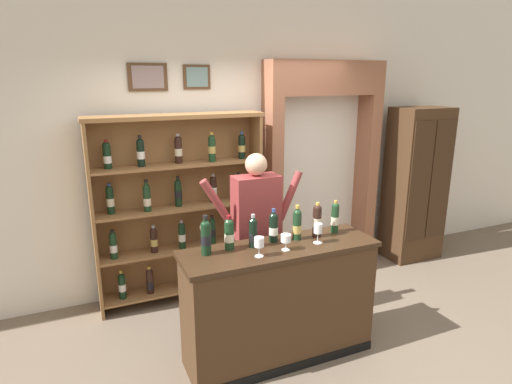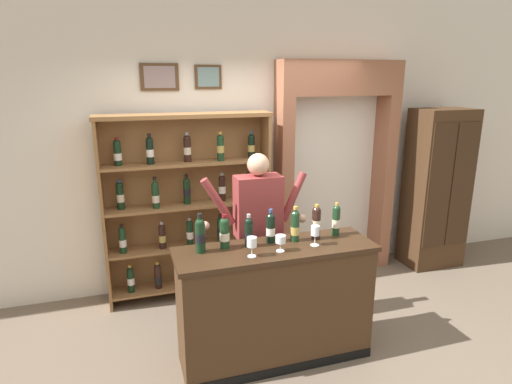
# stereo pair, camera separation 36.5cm
# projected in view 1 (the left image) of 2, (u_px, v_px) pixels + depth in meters

# --- Properties ---
(ground_plane) EXTENTS (14.00, 14.00, 0.02)m
(ground_plane) POSITION_uv_depth(u_px,v_px,m) (296.00, 351.00, 3.77)
(ground_plane) COLOR #6B5B4C
(back_wall) EXTENTS (12.00, 0.19, 3.48)m
(back_wall) POSITION_uv_depth(u_px,v_px,m) (228.00, 131.00, 4.78)
(back_wall) COLOR silver
(back_wall) RESTS_ON ground
(wine_shelf) EXTENTS (1.76, 0.32, 1.97)m
(wine_shelf) POSITION_uv_depth(u_px,v_px,m) (179.00, 205.00, 4.43)
(wine_shelf) COLOR olive
(wine_shelf) RESTS_ON ground
(archway_doorway) EXTENTS (1.46, 0.45, 2.50)m
(archway_doorway) POSITION_uv_depth(u_px,v_px,m) (318.00, 150.00, 5.16)
(archway_doorway) COLOR #935B42
(archway_doorway) RESTS_ON ground
(side_cabinet) EXTENTS (0.69, 0.48, 1.96)m
(side_cabinet) POSITION_uv_depth(u_px,v_px,m) (416.00, 185.00, 5.49)
(side_cabinet) COLOR #422B19
(side_cabinet) RESTS_ON ground
(tasting_counter) EXTENTS (1.62, 0.51, 1.01)m
(tasting_counter) POSITION_uv_depth(u_px,v_px,m) (279.00, 303.00, 3.56)
(tasting_counter) COLOR #422B19
(tasting_counter) RESTS_ON ground
(shopkeeper) EXTENTS (1.01, 0.22, 1.67)m
(shopkeeper) POSITION_uv_depth(u_px,v_px,m) (256.00, 222.00, 3.91)
(shopkeeper) COLOR #2D3347
(shopkeeper) RESTS_ON ground
(tasting_bottle_grappa) EXTENTS (0.08, 0.08, 0.31)m
(tasting_bottle_grappa) POSITION_uv_depth(u_px,v_px,m) (206.00, 236.00, 3.24)
(tasting_bottle_grappa) COLOR black
(tasting_bottle_grappa) RESTS_ON tasting_counter
(tasting_bottle_super_tuscan) EXTENTS (0.08, 0.08, 0.28)m
(tasting_bottle_super_tuscan) POSITION_uv_depth(u_px,v_px,m) (229.00, 233.00, 3.35)
(tasting_bottle_super_tuscan) COLOR #19381E
(tasting_bottle_super_tuscan) RESTS_ON tasting_counter
(tasting_bottle_bianco) EXTENTS (0.07, 0.07, 0.27)m
(tasting_bottle_bianco) POSITION_uv_depth(u_px,v_px,m) (253.00, 232.00, 3.39)
(tasting_bottle_bianco) COLOR black
(tasting_bottle_bianco) RESTS_ON tasting_counter
(tasting_bottle_vin_santo) EXTENTS (0.07, 0.07, 0.28)m
(tasting_bottle_vin_santo) POSITION_uv_depth(u_px,v_px,m) (273.00, 227.00, 3.50)
(tasting_bottle_vin_santo) COLOR black
(tasting_bottle_vin_santo) RESTS_ON tasting_counter
(tasting_bottle_chianti) EXTENTS (0.07, 0.07, 0.30)m
(tasting_bottle_chianti) POSITION_uv_depth(u_px,v_px,m) (297.00, 224.00, 3.55)
(tasting_bottle_chianti) COLOR #19381E
(tasting_bottle_chianti) RESTS_ON tasting_counter
(tasting_bottle_prosecco) EXTENTS (0.07, 0.07, 0.30)m
(tasting_bottle_prosecco) POSITION_uv_depth(u_px,v_px,m) (317.00, 220.00, 3.60)
(tasting_bottle_prosecco) COLOR black
(tasting_bottle_prosecco) RESTS_ON tasting_counter
(tasting_bottle_riserva) EXTENTS (0.07, 0.07, 0.29)m
(tasting_bottle_riserva) POSITION_uv_depth(u_px,v_px,m) (335.00, 217.00, 3.71)
(tasting_bottle_riserva) COLOR #19381E
(tasting_bottle_riserva) RESTS_ON tasting_counter
(wine_glass_right) EXTENTS (0.08, 0.08, 0.13)m
(wine_glass_right) POSITION_uv_depth(u_px,v_px,m) (286.00, 239.00, 3.34)
(wine_glass_right) COLOR silver
(wine_glass_right) RESTS_ON tasting_counter
(wine_glass_center) EXTENTS (0.07, 0.07, 0.17)m
(wine_glass_center) POSITION_uv_depth(u_px,v_px,m) (318.00, 229.00, 3.47)
(wine_glass_center) COLOR silver
(wine_glass_center) RESTS_ON tasting_counter
(wine_glass_spare) EXTENTS (0.08, 0.08, 0.15)m
(wine_glass_spare) POSITION_uv_depth(u_px,v_px,m) (259.00, 243.00, 3.21)
(wine_glass_spare) COLOR silver
(wine_glass_spare) RESTS_ON tasting_counter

